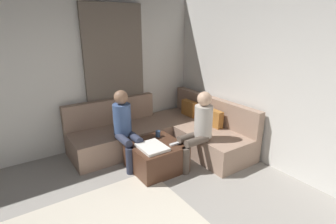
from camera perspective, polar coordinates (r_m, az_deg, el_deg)
wall_back at (r=3.90m, az=30.92°, el=4.10°), size 6.00×0.12×2.70m
wall_left at (r=4.61m, az=-27.06°, el=6.57°), size 0.12×6.00×2.70m
curtain_panel at (r=4.86m, az=-11.40°, el=7.55°), size 0.06×1.10×2.50m
sectional_couch at (r=4.76m, az=-0.58°, el=-4.55°), size 2.10×2.55×0.87m
ottoman at (r=4.11m, az=-2.66°, el=-9.62°), size 0.76×0.76×0.42m
folded_blanket at (r=3.87m, az=-3.45°, el=-7.66°), size 0.44×0.36×0.04m
coffee_mug at (r=4.25m, az=-2.20°, el=-4.76°), size 0.08×0.08×0.10m
game_remote at (r=3.98m, az=1.38°, el=-6.99°), size 0.05×0.15×0.02m
person_on_couch_back at (r=4.03m, az=6.65°, el=-3.26°), size 0.30×0.60×1.20m
person_on_couch_side at (r=4.12m, az=-9.34°, el=-2.93°), size 0.60×0.30×1.20m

